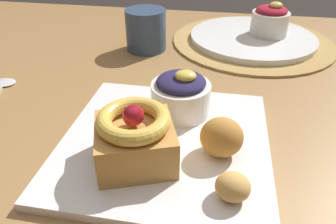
% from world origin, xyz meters
% --- Properties ---
extents(dining_table, '(1.59, 0.99, 0.73)m').
position_xyz_m(dining_table, '(0.00, 0.00, 0.65)').
color(dining_table, olive).
rests_on(dining_table, ground_plane).
extents(woven_placemat, '(0.36, 0.36, 0.00)m').
position_xyz_m(woven_placemat, '(0.16, 0.27, 0.73)').
color(woven_placemat, '#AD894C').
rests_on(woven_placemat, dining_table).
extents(front_plate, '(0.26, 0.26, 0.01)m').
position_xyz_m(front_plate, '(0.03, -0.13, 0.74)').
color(front_plate, white).
rests_on(front_plate, dining_table).
extents(cake_slice, '(0.11, 0.11, 0.08)m').
position_xyz_m(cake_slice, '(0.01, -0.17, 0.78)').
color(cake_slice, '#C68E47').
rests_on(cake_slice, front_plate).
extents(berry_ramekin, '(0.08, 0.08, 0.07)m').
position_xyz_m(berry_ramekin, '(0.04, -0.06, 0.77)').
color(berry_ramekin, white).
rests_on(berry_ramekin, front_plate).
extents(fritter_front, '(0.05, 0.05, 0.05)m').
position_xyz_m(fritter_front, '(0.10, -0.14, 0.77)').
color(fritter_front, '#BC7F38').
rests_on(fritter_front, front_plate).
extents(fritter_middle, '(0.04, 0.03, 0.03)m').
position_xyz_m(fritter_middle, '(0.12, -0.21, 0.76)').
color(fritter_middle, tan).
rests_on(fritter_middle, front_plate).
extents(back_plate, '(0.28, 0.28, 0.01)m').
position_xyz_m(back_plate, '(0.16, 0.27, 0.74)').
color(back_plate, white).
rests_on(back_plate, woven_placemat).
extents(back_ramekin, '(0.08, 0.08, 0.07)m').
position_xyz_m(back_ramekin, '(0.19, 0.28, 0.78)').
color(back_ramekin, silver).
rests_on(back_ramekin, back_plate).
extents(coffee_mug, '(0.08, 0.08, 0.08)m').
position_xyz_m(coffee_mug, '(-0.07, 0.19, 0.77)').
color(coffee_mug, '#334766').
rests_on(coffee_mug, dining_table).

